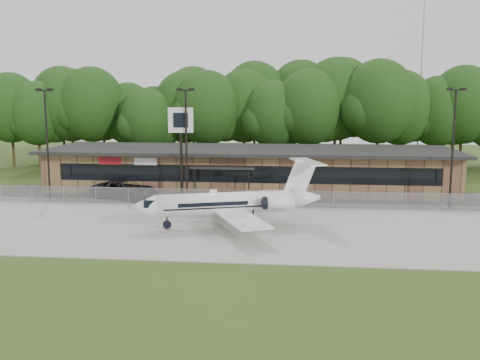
# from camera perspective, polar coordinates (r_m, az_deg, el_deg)

# --- Properties ---
(ground) EXTENTS (160.00, 160.00, 0.00)m
(ground) POSITION_cam_1_polar(r_m,az_deg,el_deg) (32.14, -2.81, -8.31)
(ground) COLOR #334F1C
(ground) RESTS_ON ground
(apron) EXTENTS (64.00, 18.00, 0.08)m
(apron) POSITION_cam_1_polar(r_m,az_deg,el_deg) (39.77, -1.04, -4.87)
(apron) COLOR #9E9B93
(apron) RESTS_ON ground
(parking_lot) EXTENTS (50.00, 9.00, 0.06)m
(parking_lot) POSITION_cam_1_polar(r_m,az_deg,el_deg) (50.94, 0.55, -1.82)
(parking_lot) COLOR #383835
(parking_lot) RESTS_ON ground
(terminal) EXTENTS (41.00, 11.65, 4.30)m
(terminal) POSITION_cam_1_polar(r_m,az_deg,el_deg) (54.97, 1.00, 1.23)
(terminal) COLOR olive
(terminal) RESTS_ON ground
(fence) EXTENTS (46.00, 0.04, 1.52)m
(fence) POSITION_cam_1_polar(r_m,az_deg,el_deg) (46.41, 0.02, -1.94)
(fence) COLOR gray
(fence) RESTS_ON ground
(treeline) EXTENTS (72.00, 12.00, 15.00)m
(treeline) POSITION_cam_1_polar(r_m,az_deg,el_deg) (72.51, 2.28, 7.30)
(treeline) COLOR black
(treeline) RESTS_ON ground
(radio_mast) EXTENTS (0.20, 0.20, 25.00)m
(radio_mast) POSITION_cam_1_polar(r_m,az_deg,el_deg) (80.26, 18.75, 10.57)
(radio_mast) COLOR gray
(radio_mast) RESTS_ON ground
(light_pole_left) EXTENTS (1.55, 0.30, 10.23)m
(light_pole_left) POSITION_cam_1_polar(r_m,az_deg,el_deg) (52.19, -19.92, 4.49)
(light_pole_left) COLOR black
(light_pole_left) RESTS_ON ground
(light_pole_mid) EXTENTS (1.55, 0.30, 10.23)m
(light_pole_mid) POSITION_cam_1_polar(r_m,az_deg,el_deg) (47.97, -5.76, 4.63)
(light_pole_mid) COLOR black
(light_pole_mid) RESTS_ON ground
(light_pole_right) EXTENTS (1.55, 0.30, 10.23)m
(light_pole_right) POSITION_cam_1_polar(r_m,az_deg,el_deg) (48.79, 21.81, 4.12)
(light_pole_right) COLOR black
(light_pole_right) RESTS_ON ground
(business_jet) EXTENTS (14.30, 12.80, 4.87)m
(business_jet) POSITION_cam_1_polar(r_m,az_deg,el_deg) (39.13, -0.83, -2.55)
(business_jet) COLOR white
(business_jet) RESTS_ON ground
(suv) EXTENTS (6.96, 4.65, 1.77)m
(suv) POSITION_cam_1_polar(r_m,az_deg,el_deg) (51.10, -12.20, -1.01)
(suv) COLOR #2F2E31
(suv) RESTS_ON ground
(pole_sign) EXTENTS (2.25, 0.56, 8.54)m
(pole_sign) POSITION_cam_1_polar(r_m,az_deg,el_deg) (48.33, -6.33, 5.32)
(pole_sign) COLOR black
(pole_sign) RESTS_ON ground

